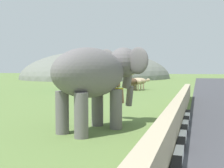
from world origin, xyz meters
TOP-DOWN VIEW (x-y plane):
  - barrier_parapet at (2.00, 3.91)m, footprint 28.00×0.36m
  - elephant at (3.53, 6.58)m, footprint 4.04×3.19m
  - person_handler at (4.76, 6.19)m, footprint 0.39×0.64m
  - bus_teal at (21.80, 14.00)m, footprint 8.83×3.69m
  - cow_near at (21.20, 9.46)m, footprint 1.51×1.74m
  - cow_mid at (22.18, 8.86)m, footprint 0.75×1.91m
  - cow_far at (21.49, 9.07)m, footprint 1.41×1.80m
  - hill_east at (55.00, 25.15)m, footprint 40.34×32.27m

SIDE VIEW (x-z plane):
  - hill_east at x=55.00m, z-range -6.16..6.16m
  - barrier_parapet at x=2.00m, z-range 0.00..1.00m
  - cow_near at x=21.20m, z-range 0.26..1.48m
  - cow_mid at x=22.18m, z-range 0.26..1.48m
  - cow_far at x=21.49m, z-range 0.26..1.48m
  - person_handler at x=4.76m, z-range 0.10..1.75m
  - elephant at x=3.53m, z-range 0.47..3.44m
  - bus_teal at x=21.80m, z-range 0.33..3.83m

